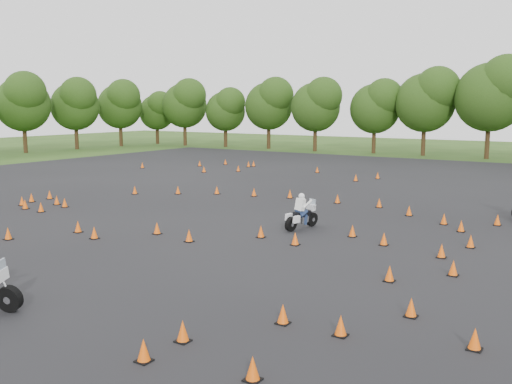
% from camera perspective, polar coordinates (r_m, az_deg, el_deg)
% --- Properties ---
extents(ground, '(140.00, 140.00, 0.00)m').
position_cam_1_polar(ground, '(22.47, -5.55, -4.31)').
color(ground, '#2D5119').
rests_on(ground, ground).
extents(asphalt_pad, '(62.00, 62.00, 0.00)m').
position_cam_1_polar(asphalt_pad, '(27.33, 2.27, -1.95)').
color(asphalt_pad, black).
rests_on(asphalt_pad, ground).
extents(treeline, '(87.04, 32.21, 10.77)m').
position_cam_1_polar(treeline, '(53.16, 23.21, 7.43)').
color(treeline, '#243F12').
rests_on(treeline, ground).
extents(traffic_cones, '(36.03, 33.07, 0.45)m').
position_cam_1_polar(traffic_cones, '(27.26, 1.19, -1.49)').
color(traffic_cones, '#FF5D0A').
rests_on(traffic_cones, asphalt_pad).
extents(rider_white, '(0.94, 2.04, 1.51)m').
position_cam_1_polar(rider_white, '(23.42, 4.55, -1.87)').
color(rider_white, white).
rests_on(rider_white, ground).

